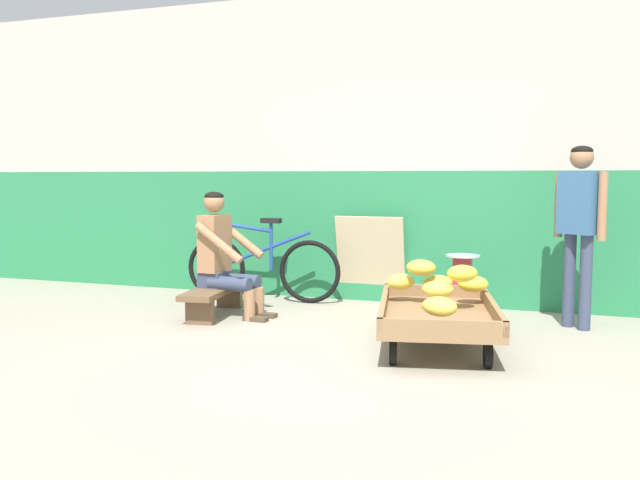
{
  "coord_description": "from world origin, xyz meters",
  "views": [
    {
      "loc": [
        1.43,
        -3.89,
        1.28
      ],
      "look_at": [
        -0.4,
        1.35,
        0.75
      ],
      "focal_mm": 37.65,
      "sensor_mm": 36.0,
      "label": 1
    }
  ],
  "objects": [
    {
      "name": "weighing_scale",
      "position": [
        0.68,
        2.03,
        0.45
      ],
      "size": [
        0.3,
        0.3,
        0.29
      ],
      "color": "#28282D",
      "rests_on": "plastic_crate"
    },
    {
      "name": "banana_cart",
      "position": [
        0.63,
        1.05,
        0.24
      ],
      "size": [
        1.12,
        1.58,
        0.36
      ],
      "color": "#8E6B47",
      "rests_on": "ground"
    },
    {
      "name": "sign_board",
      "position": [
        -0.32,
        2.66,
        0.44
      ],
      "size": [
        0.7,
        0.23,
        0.88
      ],
      "color": "#C6B289",
      "rests_on": "ground"
    },
    {
      "name": "back_wall",
      "position": [
        0.0,
        2.86,
        1.57
      ],
      "size": [
        16.0,
        0.3,
        3.14
      ],
      "color": "#287F4C",
      "rests_on": "ground"
    },
    {
      "name": "plastic_crate",
      "position": [
        0.68,
        2.03,
        0.15
      ],
      "size": [
        0.36,
        0.28,
        0.3
      ],
      "color": "#234CA8",
      "rests_on": "ground"
    },
    {
      "name": "customer_adult",
      "position": [
        1.63,
        2.08,
        0.95
      ],
      "size": [
        0.4,
        0.36,
        1.53
      ],
      "color": "#38425B",
      "rests_on": "ground"
    },
    {
      "name": "low_bench",
      "position": [
        -1.49,
        1.55,
        0.2
      ],
      "size": [
        0.44,
        1.13,
        0.27
      ],
      "color": "brown",
      "rests_on": "ground"
    },
    {
      "name": "bicycle_near_left",
      "position": [
        -1.39,
        2.36,
        0.35
      ],
      "size": [
        1.66,
        0.48,
        0.86
      ],
      "color": "black",
      "rests_on": "ground"
    },
    {
      "name": "vendor_seated",
      "position": [
        -1.41,
        1.54,
        0.57
      ],
      "size": [
        0.69,
        0.5,
        1.14
      ],
      "color": "#9E704C",
      "rests_on": "ground"
    },
    {
      "name": "banana_pile",
      "position": [
        0.61,
        1.22,
        0.46
      ],
      "size": [
        0.85,
        1.26,
        0.26
      ],
      "color": "yellow",
      "rests_on": "banana_cart"
    },
    {
      "name": "ground_plane",
      "position": [
        0.0,
        0.0,
        0.0
      ],
      "size": [
        80.0,
        80.0,
        0.0
      ],
      "primitive_type": "plane",
      "color": "gray"
    }
  ]
}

